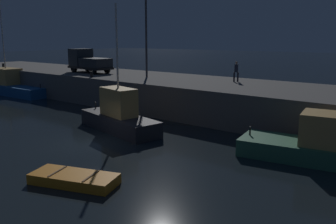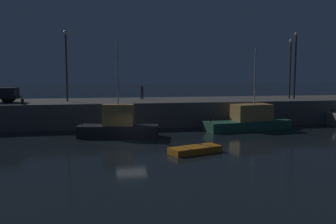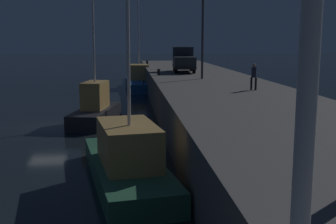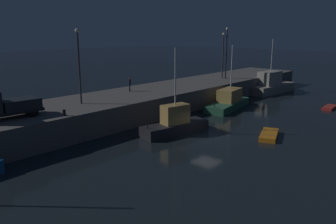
{
  "view_description": "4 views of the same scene",
  "coord_description": "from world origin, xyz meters",
  "px_view_note": "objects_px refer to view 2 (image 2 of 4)",
  "views": [
    {
      "loc": [
        17.09,
        -13.38,
        6.42
      ],
      "look_at": [
        0.64,
        7.04,
        0.95
      ],
      "focal_mm": 37.79,
      "sensor_mm": 36.0,
      "label": 1
    },
    {
      "loc": [
        -2.36,
        -30.87,
        5.98
      ],
      "look_at": [
        4.6,
        8.13,
        1.73
      ],
      "focal_mm": 39.75,
      "sensor_mm": 36.0,
      "label": 2
    },
    {
      "loc": [
        30.49,
        5.82,
        6.04
      ],
      "look_at": [
        4.0,
        8.3,
        1.56
      ],
      "focal_mm": 45.94,
      "sensor_mm": 36.0,
      "label": 3
    },
    {
      "loc": [
        -26.23,
        -18.73,
        10.36
      ],
      "look_at": [
        0.58,
        5.76,
        1.63
      ],
      "focal_mm": 36.27,
      "sensor_mm": 36.0,
      "label": 4
    }
  ],
  "objects_px": {
    "fishing_boat_white": "(118,126)",
    "dockworker": "(142,91)",
    "lamp_post_east": "(290,64)",
    "bollard_west": "(22,102)",
    "fishing_boat_orange": "(249,120)",
    "lamp_post_west": "(66,60)",
    "lamp_post_central": "(295,60)",
    "rowboat_white_mid": "(195,150)"
  },
  "relations": [
    {
      "from": "fishing_boat_white",
      "to": "lamp_post_central",
      "type": "relative_size",
      "value": 1.07
    },
    {
      "from": "lamp_post_west",
      "to": "lamp_post_central",
      "type": "distance_m",
      "value": 27.4
    },
    {
      "from": "fishing_boat_white",
      "to": "fishing_boat_orange",
      "type": "bearing_deg",
      "value": 9.58
    },
    {
      "from": "lamp_post_east",
      "to": "fishing_boat_white",
      "type": "bearing_deg",
      "value": -158.09
    },
    {
      "from": "lamp_post_west",
      "to": "dockworker",
      "type": "xyz_separation_m",
      "value": [
        8.65,
        2.0,
        -3.59
      ]
    },
    {
      "from": "fishing_boat_white",
      "to": "bollard_west",
      "type": "relative_size",
      "value": 14.86
    },
    {
      "from": "fishing_boat_white",
      "to": "lamp_post_east",
      "type": "bearing_deg",
      "value": 21.91
    },
    {
      "from": "lamp_post_east",
      "to": "bollard_west",
      "type": "relative_size",
      "value": 12.47
    },
    {
      "from": "lamp_post_central",
      "to": "dockworker",
      "type": "distance_m",
      "value": 19.27
    },
    {
      "from": "fishing_boat_white",
      "to": "lamp_post_central",
      "type": "distance_m",
      "value": 24.51
    },
    {
      "from": "fishing_boat_white",
      "to": "lamp_post_east",
      "type": "relative_size",
      "value": 1.19
    },
    {
      "from": "fishing_boat_white",
      "to": "fishing_boat_orange",
      "type": "xyz_separation_m",
      "value": [
        13.71,
        2.31,
        -0.06
      ]
    },
    {
      "from": "fishing_boat_white",
      "to": "lamp_post_west",
      "type": "xyz_separation_m",
      "value": [
        -5.28,
        8.78,
        6.27
      ]
    },
    {
      "from": "lamp_post_east",
      "to": "bollard_west",
      "type": "distance_m",
      "value": 31.48
    },
    {
      "from": "fishing_boat_white",
      "to": "fishing_boat_orange",
      "type": "distance_m",
      "value": 13.9
    },
    {
      "from": "fishing_boat_white",
      "to": "lamp_post_west",
      "type": "distance_m",
      "value": 12.01
    },
    {
      "from": "lamp_post_central",
      "to": "fishing_boat_orange",
      "type": "bearing_deg",
      "value": -144.21
    },
    {
      "from": "fishing_boat_white",
      "to": "dockworker",
      "type": "relative_size",
      "value": 4.94
    },
    {
      "from": "bollard_west",
      "to": "fishing_boat_orange",
      "type": "bearing_deg",
      "value": -7.42
    },
    {
      "from": "dockworker",
      "to": "fishing_boat_white",
      "type": "bearing_deg",
      "value": -107.38
    },
    {
      "from": "lamp_post_central",
      "to": "dockworker",
      "type": "xyz_separation_m",
      "value": [
        -18.75,
        2.4,
        -3.74
      ]
    },
    {
      "from": "fishing_boat_orange",
      "to": "rowboat_white_mid",
      "type": "bearing_deg",
      "value": -129.59
    },
    {
      "from": "rowboat_white_mid",
      "to": "bollard_west",
      "type": "xyz_separation_m",
      "value": [
        -14.74,
        13.14,
        2.78
      ]
    },
    {
      "from": "lamp_post_central",
      "to": "bollard_west",
      "type": "bearing_deg",
      "value": -174.46
    },
    {
      "from": "lamp_post_east",
      "to": "dockworker",
      "type": "relative_size",
      "value": 4.14
    },
    {
      "from": "fishing_boat_orange",
      "to": "lamp_post_east",
      "type": "height_order",
      "value": "lamp_post_east"
    },
    {
      "from": "fishing_boat_orange",
      "to": "lamp_post_west",
      "type": "relative_size",
      "value": 1.22
    },
    {
      "from": "fishing_boat_white",
      "to": "lamp_post_west",
      "type": "bearing_deg",
      "value": 121.01
    },
    {
      "from": "fishing_boat_white",
      "to": "dockworker",
      "type": "bearing_deg",
      "value": 72.62
    },
    {
      "from": "lamp_post_central",
      "to": "fishing_boat_white",
      "type": "bearing_deg",
      "value": -159.26
    },
    {
      "from": "fishing_boat_white",
      "to": "fishing_boat_orange",
      "type": "relative_size",
      "value": 0.91
    },
    {
      "from": "fishing_boat_white",
      "to": "lamp_post_east",
      "type": "height_order",
      "value": "lamp_post_east"
    },
    {
      "from": "fishing_boat_white",
      "to": "rowboat_white_mid",
      "type": "height_order",
      "value": "fishing_boat_white"
    },
    {
      "from": "lamp_post_west",
      "to": "lamp_post_east",
      "type": "relative_size",
      "value": 1.07
    },
    {
      "from": "fishing_boat_orange",
      "to": "lamp_post_central",
      "type": "height_order",
      "value": "lamp_post_central"
    },
    {
      "from": "fishing_boat_white",
      "to": "bollard_west",
      "type": "distance_m",
      "value": 10.98
    },
    {
      "from": "lamp_post_east",
      "to": "bollard_west",
      "type": "bearing_deg",
      "value": -173.79
    },
    {
      "from": "bollard_west",
      "to": "lamp_post_central",
      "type": "bearing_deg",
      "value": 5.54
    },
    {
      "from": "dockworker",
      "to": "lamp_post_east",
      "type": "bearing_deg",
      "value": -6.49
    },
    {
      "from": "lamp_post_central",
      "to": "dockworker",
      "type": "bearing_deg",
      "value": 172.7
    },
    {
      "from": "fishing_boat_orange",
      "to": "rowboat_white_mid",
      "type": "distance_m",
      "value": 13.16
    },
    {
      "from": "fishing_boat_white",
      "to": "fishing_boat_orange",
      "type": "height_order",
      "value": "fishing_boat_white"
    }
  ]
}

